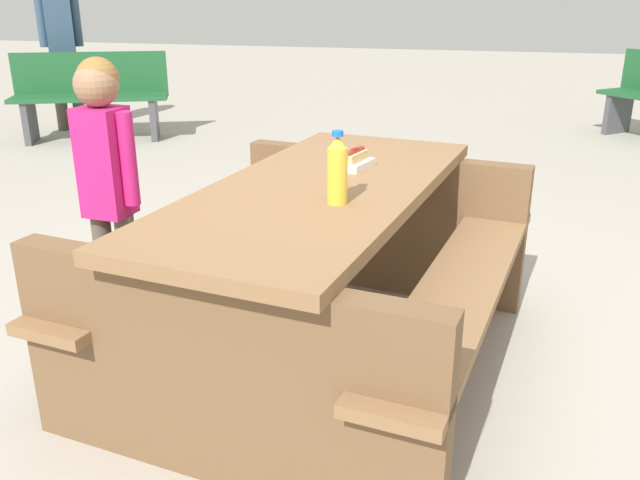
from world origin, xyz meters
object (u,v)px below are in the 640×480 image
at_px(bystander_adult, 59,22).
at_px(soda_bottle, 337,170).
at_px(hotdog_tray, 354,160).
at_px(park_bench_mid, 91,94).
at_px(picnic_table, 320,259).
at_px(child_in_coat, 106,163).

bearing_deg(bystander_adult, soda_bottle, -136.66).
bearing_deg(bystander_adult, hotdog_tray, -133.41).
xyz_separation_m(park_bench_mid, bystander_adult, (0.38, 0.53, 0.66)).
height_order(hotdog_tray, park_bench_mid, park_bench_mid).
xyz_separation_m(picnic_table, bystander_adult, (3.97, 3.83, 0.67)).
bearing_deg(picnic_table, hotdog_tray, -15.05).
relative_size(soda_bottle, park_bench_mid, 0.16).
xyz_separation_m(hotdog_tray, bystander_adult, (3.69, 3.90, 0.33)).
height_order(hotdog_tray, child_in_coat, child_in_coat).
relative_size(hotdog_tray, child_in_coat, 0.17).
bearing_deg(soda_bottle, child_in_coat, 76.27).
relative_size(hotdog_tray, bystander_adult, 0.12).
height_order(picnic_table, park_bench_mid, park_bench_mid).
xyz_separation_m(picnic_table, child_in_coat, (0.04, 0.93, 0.32)).
xyz_separation_m(soda_bottle, hotdog_tray, (0.49, 0.04, -0.09)).
bearing_deg(child_in_coat, hotdog_tray, -76.98).
distance_m(picnic_table, park_bench_mid, 4.87).
relative_size(picnic_table, bystander_adult, 1.14).
relative_size(soda_bottle, hotdog_tray, 1.25).
relative_size(soda_bottle, bystander_adult, 0.15).
bearing_deg(hotdog_tray, picnic_table, 164.95).
bearing_deg(hotdog_tray, park_bench_mid, 45.58).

